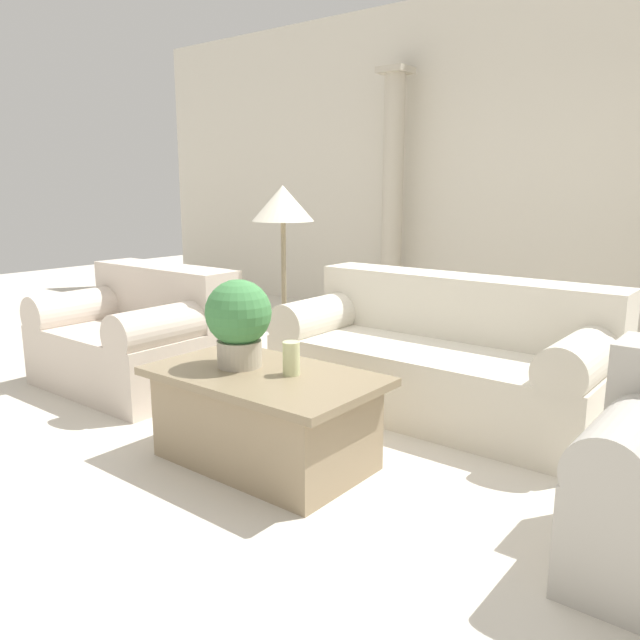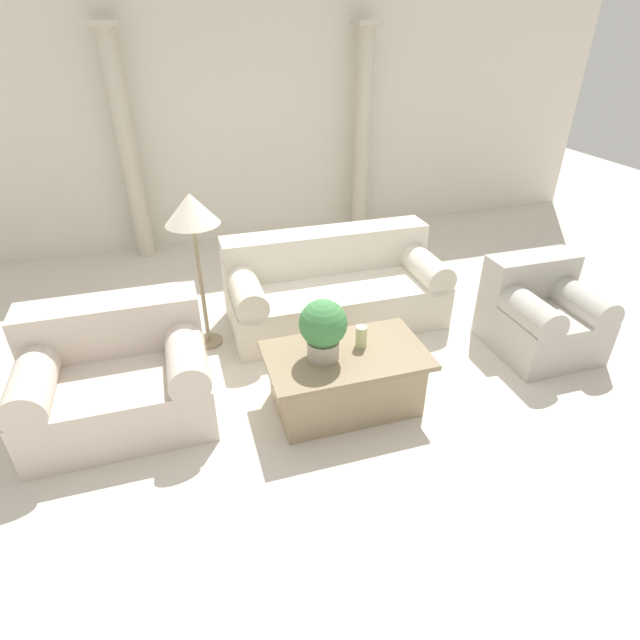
{
  "view_description": "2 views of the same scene",
  "coord_description": "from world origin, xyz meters",
  "px_view_note": "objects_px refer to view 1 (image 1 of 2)",
  "views": [
    {
      "loc": [
        2.17,
        -2.69,
        1.37
      ],
      "look_at": [
        0.1,
        -0.08,
        0.66
      ],
      "focal_mm": 35.0,
      "sensor_mm": 36.0,
      "label": 1
    },
    {
      "loc": [
        -0.93,
        -3.31,
        2.53
      ],
      "look_at": [
        0.08,
        -0.04,
        0.47
      ],
      "focal_mm": 28.0,
      "sensor_mm": 36.0,
      "label": 2
    }
  ],
  "objects_px": {
    "coffee_table": "(265,417)",
    "floor_lamp": "(283,212)",
    "sofa_long": "(443,357)",
    "loveseat": "(139,336)",
    "potted_plant": "(239,319)"
  },
  "relations": [
    {
      "from": "sofa_long",
      "to": "coffee_table",
      "type": "height_order",
      "value": "sofa_long"
    },
    {
      "from": "sofa_long",
      "to": "coffee_table",
      "type": "distance_m",
      "value": 1.32
    },
    {
      "from": "coffee_table",
      "to": "floor_lamp",
      "type": "distance_m",
      "value": 1.75
    },
    {
      "from": "coffee_table",
      "to": "loveseat",
      "type": "bearing_deg",
      "value": 165.61
    },
    {
      "from": "coffee_table",
      "to": "potted_plant",
      "type": "bearing_deg",
      "value": 178.45
    },
    {
      "from": "potted_plant",
      "to": "sofa_long",
      "type": "bearing_deg",
      "value": 68.43
    },
    {
      "from": "coffee_table",
      "to": "floor_lamp",
      "type": "bearing_deg",
      "value": 127.7
    },
    {
      "from": "coffee_table",
      "to": "floor_lamp",
      "type": "xyz_separation_m",
      "value": [
        -0.9,
        1.17,
        0.95
      ]
    },
    {
      "from": "coffee_table",
      "to": "floor_lamp",
      "type": "height_order",
      "value": "floor_lamp"
    },
    {
      "from": "loveseat",
      "to": "sofa_long",
      "type": "bearing_deg",
      "value": 24.16
    },
    {
      "from": "sofa_long",
      "to": "floor_lamp",
      "type": "distance_m",
      "value": 1.5
    },
    {
      "from": "loveseat",
      "to": "potted_plant",
      "type": "xyz_separation_m",
      "value": [
        1.42,
        -0.4,
        0.37
      ]
    },
    {
      "from": "sofa_long",
      "to": "loveseat",
      "type": "height_order",
      "value": "same"
    },
    {
      "from": "floor_lamp",
      "to": "coffee_table",
      "type": "bearing_deg",
      "value": -52.3
    },
    {
      "from": "sofa_long",
      "to": "floor_lamp",
      "type": "height_order",
      "value": "floor_lamp"
    }
  ]
}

